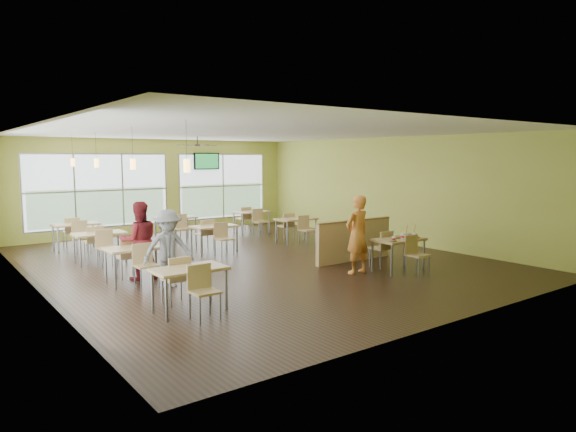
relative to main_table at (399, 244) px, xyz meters
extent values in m
plane|color=black|center=(-2.00, 3.00, -0.63)|extent=(12.00, 12.00, 0.00)
plane|color=white|center=(-2.00, 3.00, 2.57)|extent=(12.00, 12.00, 0.00)
cube|color=#B4BC4C|center=(-2.00, 9.00, 0.97)|extent=(10.00, 0.04, 3.20)
cube|color=#B4BC4C|center=(-2.00, -3.00, 0.97)|extent=(10.00, 0.04, 3.20)
cube|color=#B4BC4C|center=(-7.00, 3.00, 0.97)|extent=(0.04, 12.00, 3.20)
cube|color=#B4BC4C|center=(3.00, 3.00, 0.97)|extent=(0.04, 12.00, 3.20)
cube|color=white|center=(-6.98, 1.00, 0.89)|extent=(0.02, 4.50, 2.35)
cube|color=white|center=(-6.98, 6.00, 0.89)|extent=(0.02, 4.50, 2.35)
cube|color=white|center=(-4.00, 8.98, 0.89)|extent=(4.50, 0.02, 2.35)
cube|color=white|center=(0.50, 8.98, 0.89)|extent=(3.50, 0.02, 2.35)
cube|color=#B7BABC|center=(-6.97, 3.50, -0.28)|extent=(0.04, 9.40, 0.05)
cube|color=#B7BABC|center=(-1.75, 8.97, -0.28)|extent=(8.00, 0.04, 0.05)
cube|color=tan|center=(0.00, 0.00, 0.10)|extent=(1.20, 0.70, 0.04)
cube|color=brown|center=(0.00, 0.00, 0.07)|extent=(1.22, 0.71, 0.01)
cylinder|color=slate|center=(-0.54, -0.29, -0.28)|extent=(0.05, 0.05, 0.71)
cylinder|color=slate|center=(0.54, -0.29, -0.28)|extent=(0.05, 0.05, 0.71)
cylinder|color=slate|center=(-0.54, 0.29, -0.28)|extent=(0.05, 0.05, 0.71)
cylinder|color=slate|center=(0.54, 0.29, -0.28)|extent=(0.05, 0.05, 0.71)
cube|color=tan|center=(0.00, 0.55, -0.18)|extent=(0.42, 0.42, 0.04)
cube|color=tan|center=(0.00, 0.74, 0.04)|extent=(0.42, 0.04, 0.40)
cube|color=tan|center=(0.00, -0.55, -0.18)|extent=(0.42, 0.42, 0.04)
cube|color=tan|center=(0.00, -0.74, 0.04)|extent=(0.42, 0.04, 0.40)
cube|color=tan|center=(0.00, 1.45, -0.13)|extent=(2.40, 0.12, 1.00)
cube|color=brown|center=(0.00, 1.45, 0.39)|extent=(2.40, 0.14, 0.04)
cube|color=tan|center=(-5.20, 0.00, 0.10)|extent=(1.20, 0.70, 0.04)
cube|color=brown|center=(-5.20, 0.00, 0.07)|extent=(1.22, 0.71, 0.01)
cylinder|color=slate|center=(-5.74, -0.29, -0.28)|extent=(0.05, 0.05, 0.71)
cylinder|color=slate|center=(-4.66, -0.29, -0.28)|extent=(0.05, 0.05, 0.71)
cylinder|color=slate|center=(-5.74, 0.29, -0.28)|extent=(0.05, 0.05, 0.71)
cylinder|color=slate|center=(-4.66, 0.29, -0.28)|extent=(0.05, 0.05, 0.71)
cube|color=tan|center=(-5.20, 0.55, -0.18)|extent=(0.42, 0.42, 0.04)
cube|color=tan|center=(-5.20, 0.74, 0.04)|extent=(0.42, 0.04, 0.40)
cube|color=tan|center=(-5.20, -0.55, -0.18)|extent=(0.42, 0.42, 0.04)
cube|color=tan|center=(-5.20, -0.74, 0.04)|extent=(0.42, 0.04, 0.40)
cube|color=tan|center=(-5.20, 2.50, 0.10)|extent=(1.20, 0.70, 0.04)
cube|color=brown|center=(-5.20, 2.50, 0.07)|extent=(1.22, 0.71, 0.01)
cylinder|color=slate|center=(-5.74, 2.21, -0.28)|extent=(0.05, 0.05, 0.71)
cylinder|color=slate|center=(-4.66, 2.21, -0.28)|extent=(0.05, 0.05, 0.71)
cylinder|color=slate|center=(-5.74, 2.79, -0.28)|extent=(0.05, 0.05, 0.71)
cylinder|color=slate|center=(-4.66, 2.79, -0.28)|extent=(0.05, 0.05, 0.71)
cube|color=tan|center=(-5.20, 3.05, -0.18)|extent=(0.42, 0.42, 0.04)
cube|color=tan|center=(-5.20, 3.24, 0.04)|extent=(0.42, 0.04, 0.40)
cube|color=tan|center=(-5.20, 1.95, -0.18)|extent=(0.42, 0.42, 0.04)
cube|color=tan|center=(-5.20, 1.76, 0.04)|extent=(0.42, 0.04, 0.40)
cube|color=tan|center=(-5.20, 5.00, 0.10)|extent=(1.20, 0.70, 0.04)
cube|color=brown|center=(-5.20, 5.00, 0.07)|extent=(1.22, 0.71, 0.01)
cylinder|color=slate|center=(-5.74, 4.71, -0.28)|extent=(0.05, 0.05, 0.71)
cylinder|color=slate|center=(-4.66, 4.71, -0.28)|extent=(0.05, 0.05, 0.71)
cylinder|color=slate|center=(-5.74, 5.29, -0.28)|extent=(0.05, 0.05, 0.71)
cylinder|color=slate|center=(-4.66, 5.29, -0.28)|extent=(0.05, 0.05, 0.71)
cube|color=tan|center=(-5.20, 5.55, -0.18)|extent=(0.42, 0.42, 0.04)
cube|color=tan|center=(-5.20, 5.74, 0.04)|extent=(0.42, 0.04, 0.40)
cube|color=tan|center=(-5.20, 4.45, -0.18)|extent=(0.42, 0.42, 0.04)
cube|color=tan|center=(-5.20, 4.26, 0.04)|extent=(0.42, 0.04, 0.40)
cube|color=tan|center=(-5.20, 7.20, 0.10)|extent=(1.20, 0.70, 0.04)
cube|color=brown|center=(-5.20, 7.20, 0.07)|extent=(1.22, 0.71, 0.01)
cylinder|color=slate|center=(-5.74, 6.91, -0.28)|extent=(0.05, 0.05, 0.71)
cylinder|color=slate|center=(-4.66, 6.91, -0.28)|extent=(0.05, 0.05, 0.71)
cylinder|color=slate|center=(-5.74, 7.49, -0.28)|extent=(0.05, 0.05, 0.71)
cylinder|color=slate|center=(-4.66, 7.49, -0.28)|extent=(0.05, 0.05, 0.71)
cube|color=tan|center=(-5.20, 7.75, -0.18)|extent=(0.42, 0.42, 0.04)
cube|color=tan|center=(-5.20, 7.94, 0.04)|extent=(0.42, 0.04, 0.40)
cube|color=tan|center=(-5.20, 6.65, -0.18)|extent=(0.42, 0.42, 0.04)
cube|color=tan|center=(-5.20, 6.46, 0.04)|extent=(0.42, 0.04, 0.40)
cube|color=tan|center=(-2.30, 4.50, 0.10)|extent=(1.20, 0.70, 0.04)
cube|color=brown|center=(-2.30, 4.50, 0.07)|extent=(1.22, 0.71, 0.01)
cylinder|color=slate|center=(-2.84, 4.21, -0.28)|extent=(0.05, 0.05, 0.71)
cylinder|color=slate|center=(-1.76, 4.21, -0.28)|extent=(0.05, 0.05, 0.71)
cylinder|color=slate|center=(-2.84, 4.79, -0.28)|extent=(0.05, 0.05, 0.71)
cylinder|color=slate|center=(-1.76, 4.79, -0.28)|extent=(0.05, 0.05, 0.71)
cube|color=tan|center=(-2.30, 5.05, -0.18)|extent=(0.42, 0.42, 0.04)
cube|color=tan|center=(-2.30, 5.24, 0.04)|extent=(0.42, 0.04, 0.40)
cube|color=tan|center=(-2.30, 3.95, -0.18)|extent=(0.42, 0.42, 0.04)
cube|color=tan|center=(-2.30, 3.76, 0.04)|extent=(0.42, 0.04, 0.40)
cube|color=tan|center=(-2.30, 7.00, 0.10)|extent=(1.20, 0.70, 0.04)
cube|color=brown|center=(-2.30, 7.00, 0.07)|extent=(1.22, 0.71, 0.01)
cylinder|color=slate|center=(-2.84, 6.71, -0.28)|extent=(0.05, 0.05, 0.71)
cylinder|color=slate|center=(-1.76, 6.71, -0.28)|extent=(0.05, 0.05, 0.71)
cylinder|color=slate|center=(-2.84, 7.29, -0.28)|extent=(0.05, 0.05, 0.71)
cylinder|color=slate|center=(-1.76, 7.29, -0.28)|extent=(0.05, 0.05, 0.71)
cube|color=tan|center=(-2.30, 7.55, -0.18)|extent=(0.42, 0.42, 0.04)
cube|color=tan|center=(-2.30, 7.74, 0.04)|extent=(0.42, 0.04, 0.40)
cube|color=tan|center=(-2.30, 6.45, -0.18)|extent=(0.42, 0.42, 0.04)
cube|color=tan|center=(-2.30, 6.26, 0.04)|extent=(0.42, 0.04, 0.40)
cube|color=tan|center=(0.50, 4.50, 0.10)|extent=(1.20, 0.70, 0.04)
cube|color=brown|center=(0.50, 4.50, 0.07)|extent=(1.22, 0.71, 0.01)
cylinder|color=slate|center=(-0.04, 4.21, -0.28)|extent=(0.05, 0.05, 0.71)
cylinder|color=slate|center=(1.04, 4.21, -0.28)|extent=(0.05, 0.05, 0.71)
cylinder|color=slate|center=(-0.04, 4.79, -0.28)|extent=(0.05, 0.05, 0.71)
cylinder|color=slate|center=(1.04, 4.79, -0.28)|extent=(0.05, 0.05, 0.71)
cube|color=tan|center=(0.50, 5.05, -0.18)|extent=(0.42, 0.42, 0.04)
cube|color=tan|center=(0.50, 5.24, 0.04)|extent=(0.42, 0.04, 0.40)
cube|color=tan|center=(0.50, 3.95, -0.18)|extent=(0.42, 0.42, 0.04)
cube|color=tan|center=(0.50, 3.76, 0.04)|extent=(0.42, 0.04, 0.40)
cube|color=tan|center=(0.50, 7.00, 0.10)|extent=(1.20, 0.70, 0.04)
cube|color=brown|center=(0.50, 7.00, 0.07)|extent=(1.22, 0.71, 0.01)
cylinder|color=slate|center=(-0.04, 6.71, -0.28)|extent=(0.05, 0.05, 0.71)
cylinder|color=slate|center=(1.04, 6.71, -0.28)|extent=(0.05, 0.05, 0.71)
cylinder|color=slate|center=(-0.04, 7.29, -0.28)|extent=(0.05, 0.05, 0.71)
cylinder|color=slate|center=(1.04, 7.29, -0.28)|extent=(0.05, 0.05, 0.71)
cube|color=tan|center=(0.50, 7.55, -0.18)|extent=(0.42, 0.42, 0.04)
cube|color=tan|center=(0.50, 7.74, 0.04)|extent=(0.42, 0.04, 0.40)
cube|color=tan|center=(0.50, 6.45, -0.18)|extent=(0.42, 0.42, 0.04)
cube|color=tan|center=(0.50, 6.26, 0.04)|extent=(0.42, 0.04, 0.40)
cylinder|color=#2D2119|center=(-5.20, 0.00, 2.22)|extent=(0.01, 0.01, 0.70)
cylinder|color=#FFB948|center=(-5.20, 0.00, 1.82)|extent=(0.11, 0.11, 0.22)
cylinder|color=#2D2119|center=(-5.20, 2.50, 2.22)|extent=(0.01, 0.01, 0.70)
cylinder|color=#FFB948|center=(-5.20, 2.50, 1.82)|extent=(0.11, 0.11, 0.22)
cylinder|color=#2D2119|center=(-5.20, 5.00, 2.22)|extent=(0.01, 0.01, 0.70)
cylinder|color=#FFB948|center=(-5.20, 5.00, 1.82)|extent=(0.11, 0.11, 0.22)
cylinder|color=#2D2119|center=(-5.20, 7.20, 2.22)|extent=(0.01, 0.01, 0.70)
cylinder|color=#FFB948|center=(-5.20, 7.20, 1.82)|extent=(0.11, 0.11, 0.22)
cylinder|color=#2D2119|center=(-2.00, 6.00, 2.45)|extent=(0.03, 0.03, 0.24)
cylinder|color=#2D2119|center=(-2.00, 6.00, 2.31)|extent=(0.16, 0.16, 0.06)
cube|color=#2D2119|center=(-1.65, 6.00, 2.31)|extent=(0.55, 0.10, 0.01)
cube|color=#2D2119|center=(-2.00, 6.35, 2.31)|extent=(0.10, 0.55, 0.01)
cube|color=#2D2119|center=(-2.35, 6.00, 2.31)|extent=(0.55, 0.10, 0.01)
cube|color=#2D2119|center=(-2.00, 5.65, 2.31)|extent=(0.10, 0.55, 0.01)
cube|color=black|center=(-0.20, 8.90, 1.82)|extent=(1.00, 0.06, 0.60)
cube|color=#228D3F|center=(-0.20, 8.87, 1.82)|extent=(0.90, 0.01, 0.52)
imported|color=orange|center=(-0.92, 0.40, 0.25)|extent=(0.66, 0.45, 1.76)
imported|color=maroon|center=(-5.03, 2.75, 0.20)|extent=(0.92, 0.77, 1.66)
imported|color=slate|center=(-4.81, 1.76, 0.15)|extent=(1.09, 0.73, 1.56)
cone|color=white|center=(-0.39, -0.20, 0.17)|extent=(0.08, 0.08, 0.11)
cylinder|color=#C60302|center=(-0.39, -0.20, 0.18)|extent=(0.08, 0.08, 0.03)
cylinder|color=white|center=(-0.39, -0.20, 0.23)|extent=(0.08, 0.08, 0.01)
cylinder|color=blue|center=(-0.39, -0.20, 0.33)|extent=(0.02, 0.05, 0.20)
cone|color=white|center=(-0.04, -0.16, 0.19)|extent=(0.10, 0.10, 0.14)
cylinder|color=#C60302|center=(-0.04, -0.16, 0.19)|extent=(0.09, 0.09, 0.04)
cylinder|color=white|center=(-0.04, -0.16, 0.26)|extent=(0.11, 0.11, 0.01)
cylinder|color=yellow|center=(-0.04, -0.16, 0.38)|extent=(0.02, 0.06, 0.25)
cone|color=white|center=(0.12, -0.12, 0.18)|extent=(0.09, 0.09, 0.12)
cylinder|color=#C60302|center=(0.12, -0.12, 0.18)|extent=(0.08, 0.08, 0.03)
cylinder|color=white|center=(0.12, -0.12, 0.24)|extent=(0.09, 0.09, 0.01)
cylinder|color=red|center=(0.12, -0.12, 0.35)|extent=(0.02, 0.06, 0.22)
cone|color=white|center=(0.30, -0.21, 0.18)|extent=(0.09, 0.09, 0.12)
cylinder|color=#C60302|center=(0.30, -0.21, 0.18)|extent=(0.09, 0.09, 0.04)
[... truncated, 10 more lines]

